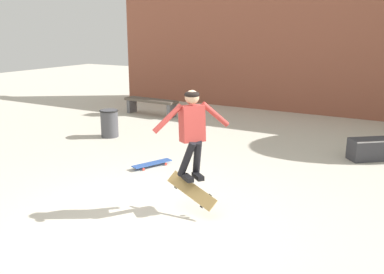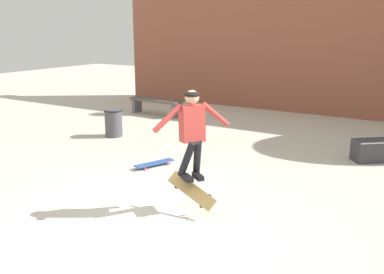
# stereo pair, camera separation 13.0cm
# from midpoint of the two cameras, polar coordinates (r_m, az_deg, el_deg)

# --- Properties ---
(ground_plane) EXTENTS (40.00, 40.00, 0.00)m
(ground_plane) POSITION_cam_midpoint_polar(r_m,az_deg,el_deg) (6.46, -4.93, -10.84)
(ground_plane) COLOR beige
(building_backdrop) EXTENTS (15.63, 0.52, 5.23)m
(building_backdrop) POSITION_cam_midpoint_polar(r_m,az_deg,el_deg) (14.33, 17.48, 11.58)
(building_backdrop) COLOR #93513D
(building_backdrop) RESTS_ON ground_plane
(park_bench) EXTENTS (1.88, 0.52, 0.51)m
(park_bench) POSITION_cam_midpoint_polar(r_m,az_deg,el_deg) (13.82, -4.56, 4.52)
(park_bench) COLOR brown
(park_bench) RESTS_ON ground_plane
(trash_bin) EXTENTS (0.48, 0.48, 0.70)m
(trash_bin) POSITION_cam_midpoint_polar(r_m,az_deg,el_deg) (11.18, -10.09, 1.95)
(trash_bin) COLOR #47474C
(trash_bin) RESTS_ON ground_plane
(skater) EXTENTS (0.79, 1.03, 1.35)m
(skater) POSITION_cam_midpoint_polar(r_m,az_deg,el_deg) (6.28, 0.60, 1.31)
(skater) COLOR #B23833
(skateboard_flipping) EXTENTS (0.89, 0.32, 0.44)m
(skateboard_flipping) POSITION_cam_midpoint_polar(r_m,az_deg,el_deg) (6.51, 0.53, -7.14)
(skateboard_flipping) COLOR #AD894C
(skateboard_resting) EXTENTS (0.50, 0.88, 0.08)m
(skateboard_resting) POSITION_cam_midpoint_polar(r_m,az_deg,el_deg) (8.72, -4.61, -3.50)
(skateboard_resting) COLOR #2D519E
(skateboard_resting) RESTS_ON ground_plane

